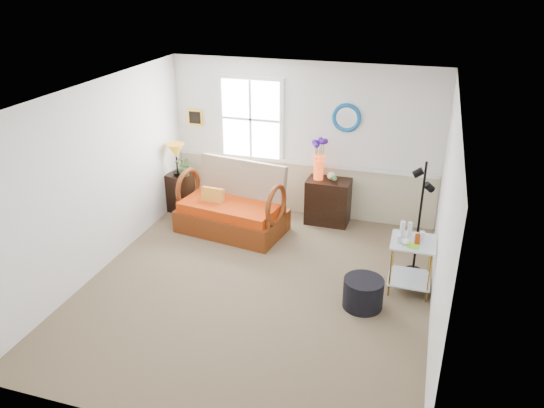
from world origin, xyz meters
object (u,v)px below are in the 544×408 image
(cabinet, at_px, (328,201))
(floor_lamp, at_px, (419,219))
(side_table, at_px, (411,265))
(lamp_stand, at_px, (180,192))
(ottoman, at_px, (363,293))
(loveseat, at_px, (231,200))

(cabinet, height_order, floor_lamp, floor_lamp)
(cabinet, xyz_separation_m, side_table, (1.44, -1.67, -0.02))
(side_table, distance_m, floor_lamp, 0.66)
(lamp_stand, height_order, floor_lamp, floor_lamp)
(lamp_stand, bearing_deg, ottoman, -29.41)
(side_table, xyz_separation_m, ottoman, (-0.53, -0.58, -0.16))
(loveseat, height_order, lamp_stand, loveseat)
(lamp_stand, distance_m, cabinet, 2.58)
(lamp_stand, distance_m, floor_lamp, 4.17)
(lamp_stand, height_order, cabinet, cabinet)
(cabinet, height_order, side_table, cabinet)
(floor_lamp, bearing_deg, ottoman, -122.72)
(loveseat, relative_size, lamp_stand, 2.45)
(cabinet, relative_size, side_table, 1.05)
(cabinet, distance_m, floor_lamp, 1.95)
(side_table, height_order, floor_lamp, floor_lamp)
(side_table, bearing_deg, floor_lamp, 85.33)
(side_table, xyz_separation_m, floor_lamp, (0.04, 0.47, 0.46))
(side_table, height_order, ottoman, side_table)
(loveseat, relative_size, ottoman, 3.29)
(lamp_stand, distance_m, side_table, 4.23)
(loveseat, height_order, floor_lamp, floor_lamp)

